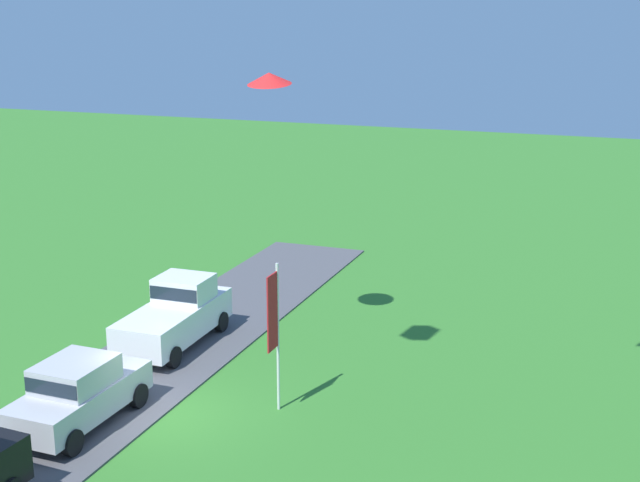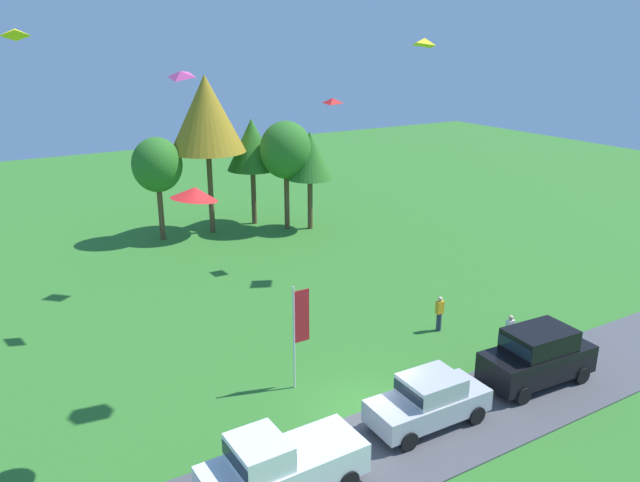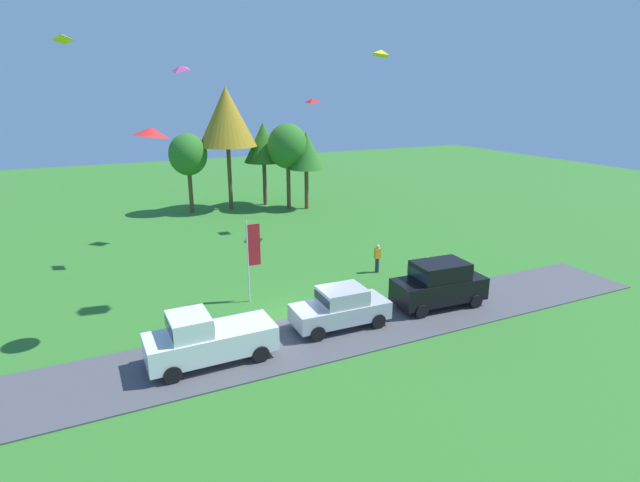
{
  "view_description": "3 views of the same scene",
  "coord_description": "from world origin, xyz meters",
  "views": [
    {
      "loc": [
        19.66,
        11.95,
        10.99
      ],
      "look_at": [
        0.38,
        4.74,
        5.52
      ],
      "focal_mm": 50.0,
      "sensor_mm": 36.0,
      "label": 1
    },
    {
      "loc": [
        -11.64,
        -16.06,
        13.12
      ],
      "look_at": [
        1.65,
        6.01,
        4.63
      ],
      "focal_mm": 35.0,
      "sensor_mm": 36.0,
      "label": 2
    },
    {
      "loc": [
        -8.29,
        -20.03,
        10.33
      ],
      "look_at": [
        2.85,
        3.43,
        2.52
      ],
      "focal_mm": 28.0,
      "sensor_mm": 36.0,
      "label": 3
    }
  ],
  "objects": [
    {
      "name": "kite_diamond_near_flag",
      "position": [
        10.86,
        10.62,
        12.83
      ],
      "size": [
        1.43,
        1.38,
        0.58
      ],
      "primitive_type": "pyramid",
      "rotation": [
        -0.19,
        0.0,
        5.06
      ],
      "color": "yellow"
    },
    {
      "name": "person_on_lawn",
      "position": [
        7.98,
        0.61,
        0.88
      ],
      "size": [
        0.36,
        0.24,
        1.71
      ],
      "color": "#2D334C",
      "rests_on": "ground"
    },
    {
      "name": "car_sedan_far_end",
      "position": [
        1.42,
        -1.77,
        1.04
      ],
      "size": [
        4.44,
        2.03,
        1.84
      ],
      "color": "#B7B7BC",
      "rests_on": "ground"
    },
    {
      "name": "kite_diamond_topmost",
      "position": [
        -8.45,
        13.7,
        13.26
      ],
      "size": [
        0.96,
        1.06,
        0.6
      ],
      "primitive_type": "pyramid",
      "rotation": [
        -0.34,
        0.0,
        6.19
      ],
      "color": "yellow"
    },
    {
      "name": "kite_diamond_mid_center",
      "position": [
        -2.66,
        10.29,
        11.58
      ],
      "size": [
        1.26,
        1.31,
        0.5
      ],
      "primitive_type": "pyramid",
      "rotation": [
        -0.34,
        0.0,
        2.2
      ],
      "color": "#EA4C9E"
    },
    {
      "name": "tree_left_of_center",
      "position": [
        3.49,
        23.72,
        8.19
      ],
      "size": [
        5.1,
        5.1,
        10.76
      ],
      "color": "brown",
      "rests_on": "ground"
    },
    {
      "name": "tree_lone_near",
      "position": [
        9.8,
        20.91,
        5.24
      ],
      "size": [
        3.28,
        3.28,
        6.92
      ],
      "color": "brown",
      "rests_on": "ground"
    },
    {
      "name": "kite_delta_high_left",
      "position": [
        -5.72,
        0.78,
        8.81
      ],
      "size": [
        1.54,
        1.51,
        0.54
      ],
      "primitive_type": "cone",
      "rotation": [
        -0.13,
        0.0,
        4.8
      ],
      "color": "red"
    },
    {
      "name": "tree_far_left",
      "position": [
        8.37,
        21.74,
        5.62
      ],
      "size": [
        3.62,
        3.62,
        7.64
      ],
      "color": "brown",
      "rests_on": "ground"
    },
    {
      "name": "tree_right_of_center",
      "position": [
        -0.03,
        23.9,
        5.08
      ],
      "size": [
        3.28,
        3.28,
        6.92
      ],
      "color": "brown",
      "rests_on": "ground"
    },
    {
      "name": "car_pickup_by_flagpole",
      "position": [
        -4.8,
        -2.3,
        1.11
      ],
      "size": [
        5.03,
        2.1,
        2.14
      ],
      "color": "white",
      "rests_on": "ground"
    },
    {
      "name": "tree_center_back",
      "position": [
        6.92,
        24.12,
        5.79
      ],
      "size": [
        3.62,
        3.62,
        7.65
      ],
      "color": "brown",
      "rests_on": "ground"
    },
    {
      "name": "ground_plane",
      "position": [
        0.0,
        0.0,
        0.0
      ],
      "size": [
        120.0,
        120.0,
        0.0
      ],
      "primitive_type": "plane",
      "color": "#337528"
    },
    {
      "name": "flag_banner",
      "position": [
        -1.21,
        2.81,
        2.7
      ],
      "size": [
        0.71,
        0.08,
        4.27
      ],
      "color": "silver",
      "rests_on": "ground"
    },
    {
      "name": "car_suv_mid_row",
      "position": [
        6.88,
        -1.83,
        1.3
      ],
      "size": [
        4.7,
        2.27,
        2.28
      ],
      "color": "black",
      "rests_on": "ground"
    },
    {
      "name": "kite_diamond_low_drifter",
      "position": [
        7.25,
        13.94,
        9.69
      ],
      "size": [
        1.27,
        1.27,
        0.39
      ],
      "primitive_type": "pyramid",
      "rotation": [
        0.14,
        0.0,
        5.48
      ],
      "color": "red"
    },
    {
      "name": "pavement_strip",
      "position": [
        0.0,
        -2.18,
        0.03
      ],
      "size": [
        36.0,
        4.4,
        0.06
      ],
      "primitive_type": "cube",
      "color": "#4C4C51",
      "rests_on": "ground"
    },
    {
      "name": "person_watching_sky",
      "position": [
        6.74,
        3.71,
        0.88
      ],
      "size": [
        0.36,
        0.24,
        1.71
      ],
      "color": "#2D334C",
      "rests_on": "ground"
    }
  ]
}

